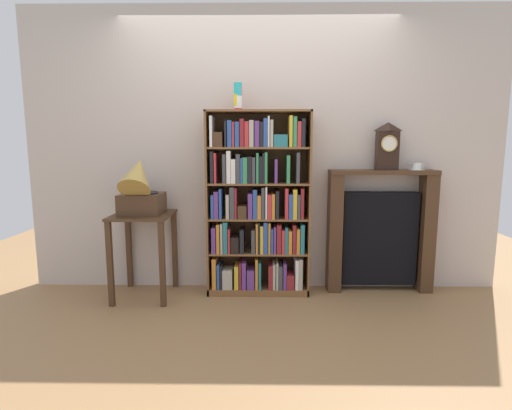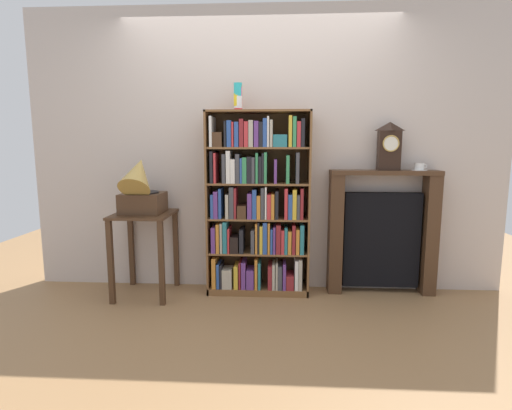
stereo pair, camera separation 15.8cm
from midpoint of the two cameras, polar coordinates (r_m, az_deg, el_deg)
name	(u,v)px [view 1 (the left image)]	position (r m, az deg, el deg)	size (l,w,h in m)	color
ground_plane	(258,298)	(3.70, -0.96, -13.19)	(7.43, 6.40, 0.02)	#997047
wall_back	(264,151)	(3.78, -0.01, 7.66)	(4.43, 0.08, 2.60)	beige
bookshelf	(257,210)	(3.63, -1.05, -0.66)	(0.92, 0.30, 1.66)	brown
cup_stack	(238,97)	(3.60, -3.87, 15.16)	(0.07, 0.08, 0.23)	red
side_table_left	(144,235)	(3.73, -16.92, -4.15)	(0.50, 0.55, 0.76)	#472D1C
gramophone	(140,189)	(3.61, -17.47, 2.24)	(0.36, 0.48, 0.57)	#472D1C
fireplace_mantel	(380,232)	(3.87, 16.14, -3.73)	(0.97, 0.20, 1.14)	#472D1C
mantel_clock	(387,146)	(3.78, 17.08, 8.03)	(0.19, 0.11, 0.42)	black
teacup_with_saucer	(417,167)	(3.87, 20.86, 5.11)	(0.14, 0.14, 0.06)	white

